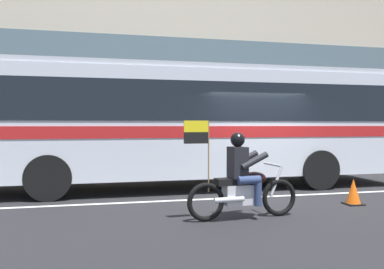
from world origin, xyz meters
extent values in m
plane|color=black|center=(0.00, 0.00, 0.00)|extent=(60.00, 60.00, 0.00)
cube|color=#B7B2A8|center=(0.00, 5.10, 0.07)|extent=(28.00, 3.80, 0.15)
cube|color=silver|center=(0.00, -0.60, 0.00)|extent=(26.60, 0.14, 0.01)
cube|color=#B2A893|center=(0.00, 7.40, 6.66)|extent=(28.00, 0.80, 13.32)
cube|color=#4C606B|center=(0.00, 6.96, 4.66)|extent=(25.76, 0.10, 1.40)
cube|color=silver|center=(-1.44, 1.20, 1.73)|extent=(11.51, 2.63, 2.70)
cube|color=black|center=(-1.44, 1.20, 2.28)|extent=(10.59, 2.66, 0.96)
cube|color=red|center=(-1.44, 1.20, 1.53)|extent=(11.28, 2.66, 0.28)
cube|color=#ADB1BA|center=(-1.44, 1.20, 3.14)|extent=(11.28, 2.50, 0.16)
cylinder|color=black|center=(-5.00, 0.02, 0.52)|extent=(1.04, 0.30, 1.04)
cylinder|color=black|center=(1.72, 0.02, 0.52)|extent=(1.04, 0.30, 1.04)
torus|color=black|center=(-0.60, -2.46, 0.34)|extent=(0.69, 0.14, 0.69)
torus|color=black|center=(-2.05, -2.57, 0.34)|extent=(0.69, 0.14, 0.69)
cube|color=silver|center=(-1.38, -2.52, 0.44)|extent=(0.66, 0.33, 0.36)
ellipsoid|color=black|center=(-1.13, -2.50, 0.72)|extent=(0.50, 0.32, 0.24)
cube|color=black|center=(-1.58, -2.53, 0.69)|extent=(0.58, 0.30, 0.12)
cylinder|color=silver|center=(-0.66, -2.46, 0.65)|extent=(0.28, 0.08, 0.58)
cylinder|color=silver|center=(-0.74, -2.47, 0.96)|extent=(0.09, 0.64, 0.04)
cylinder|color=silver|center=(-1.66, -2.70, 0.39)|extent=(0.56, 0.13, 0.09)
cube|color=black|center=(-1.45, -2.52, 1.02)|extent=(0.31, 0.38, 0.56)
sphere|color=black|center=(-1.45, -2.52, 1.44)|extent=(0.26, 0.26, 0.26)
cylinder|color=navy|center=(-1.32, -2.33, 0.72)|extent=(0.43, 0.18, 0.15)
cylinder|color=navy|center=(-1.14, -2.32, 0.48)|extent=(0.13, 0.13, 0.46)
cylinder|color=navy|center=(-1.29, -2.69, 0.72)|extent=(0.43, 0.18, 0.15)
cylinder|color=navy|center=(-1.11, -2.68, 0.48)|extent=(0.13, 0.13, 0.46)
cylinder|color=black|center=(-1.22, -2.31, 1.06)|extent=(0.52, 0.15, 0.32)
cylinder|color=black|center=(-1.19, -2.70, 1.06)|extent=(0.52, 0.15, 0.32)
cylinder|color=olive|center=(-2.00, -2.57, 1.15)|extent=(0.02, 0.02, 1.25)
cube|color=yellow|center=(-2.23, -2.58, 1.68)|extent=(0.44, 0.05, 0.20)
cube|color=black|center=(-2.23, -2.58, 1.47)|extent=(0.44, 0.05, 0.20)
cylinder|color=gold|center=(-4.30, 3.64, 0.44)|extent=(0.22, 0.22, 0.58)
sphere|color=gold|center=(-4.30, 3.64, 0.80)|extent=(0.20, 0.20, 0.20)
cylinder|color=gold|center=(-4.30, 3.50, 0.47)|extent=(0.09, 0.10, 0.09)
cone|color=#EA590F|center=(1.40, -1.87, 0.28)|extent=(0.32, 0.32, 0.55)
cube|color=black|center=(1.40, -1.87, 0.01)|extent=(0.36, 0.36, 0.03)
camera|label=1|loc=(-3.81, -9.15, 1.70)|focal=36.44mm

